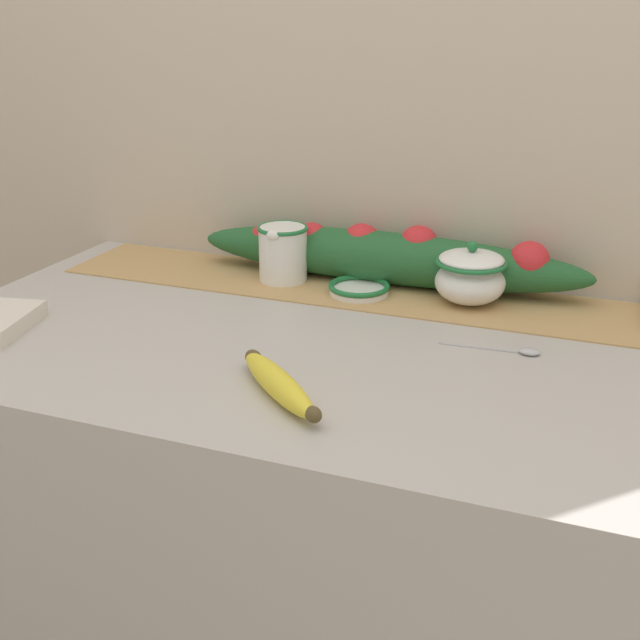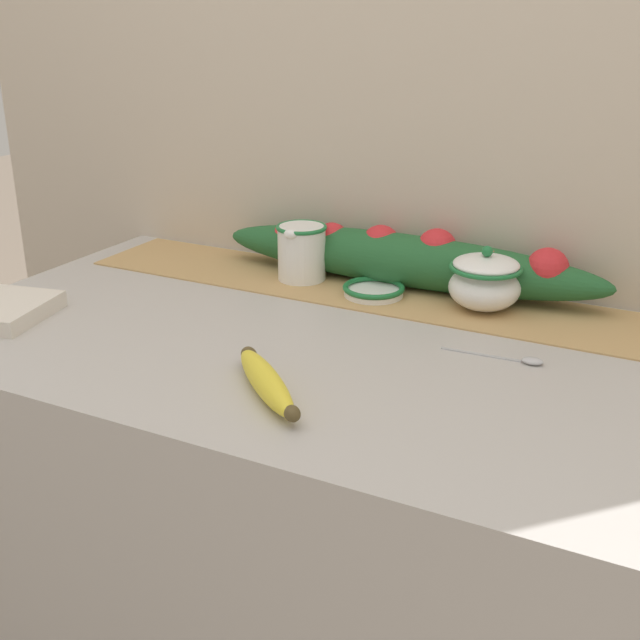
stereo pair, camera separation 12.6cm
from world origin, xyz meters
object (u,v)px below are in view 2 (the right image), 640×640
(spoon, at_px, (523,360))
(cream_pitcher, at_px, (302,250))
(small_dish, at_px, (374,290))
(banana, at_px, (269,381))
(sugar_bowl, at_px, (485,281))

(spoon, bearing_deg, cream_pitcher, 155.23)
(cream_pitcher, xyz_separation_m, spoon, (0.49, -0.19, -0.06))
(cream_pitcher, height_order, small_dish, cream_pitcher)
(cream_pitcher, distance_m, small_dish, 0.18)
(banana, distance_m, spoon, 0.40)
(sugar_bowl, relative_size, banana, 0.68)
(cream_pitcher, distance_m, sugar_bowl, 0.37)
(small_dish, height_order, spoon, small_dish)
(spoon, bearing_deg, sugar_bowl, 118.85)
(sugar_bowl, height_order, spoon, sugar_bowl)
(cream_pitcher, distance_m, spoon, 0.53)
(banana, xyz_separation_m, spoon, (0.29, 0.27, -0.02))
(sugar_bowl, relative_size, spoon, 0.80)
(cream_pitcher, bearing_deg, banana, -67.05)
(cream_pitcher, height_order, spoon, cream_pitcher)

